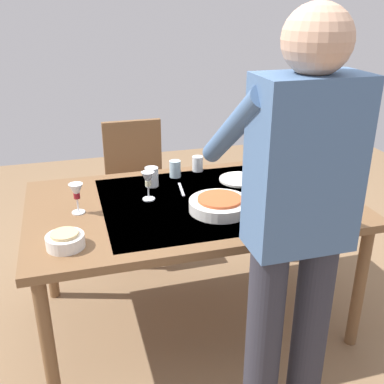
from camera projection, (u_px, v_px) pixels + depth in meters
The scene contains 16 objects.
ground_plane at pixel (192, 317), 2.64m from camera, with size 6.00×6.00×0.00m, color #846647.
dining_table at pixel (192, 212), 2.37m from camera, with size 1.65×1.00×0.73m.
chair_near at pixel (136, 179), 3.17m from camera, with size 0.40×0.40×0.91m.
person_server at pixel (296, 221), 1.63m from camera, with size 0.42×0.61×1.69m.
wine_bottle at pixel (255, 176), 2.36m from camera, with size 0.07×0.07×0.30m.
wine_glass_left at pixel (148, 181), 2.32m from camera, with size 0.07×0.07×0.15m.
wine_glass_right at pixel (76, 193), 2.18m from camera, with size 0.07×0.07×0.15m.
water_cup_near_left at pixel (152, 177), 2.51m from camera, with size 0.07×0.07×0.11m, color silver.
water_cup_near_right at pixel (198, 164), 2.73m from camera, with size 0.06×0.06×0.09m, color silver.
water_cup_far_left at pixel (176, 169), 2.64m from camera, with size 0.07×0.07×0.10m, color silver.
serving_bowl_pasta at pixel (220, 204), 2.23m from camera, with size 0.30×0.30×0.07m.
side_bowl_salad at pixel (279, 201), 2.27m from camera, with size 0.18×0.18×0.07m.
side_bowl_bread at pixel (65, 240), 1.91m from camera, with size 0.16×0.16×0.07m.
dinner_plate_near at pixel (239, 179), 2.61m from camera, with size 0.23×0.23×0.01m, color white.
table_knife at pixel (337, 208), 2.27m from camera, with size 0.01×0.20×0.01m, color silver.
table_fork at pixel (181, 189), 2.48m from camera, with size 0.01×0.18×0.01m, color silver.
Camera 1 is at (0.59, 2.06, 1.70)m, focal length 42.97 mm.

